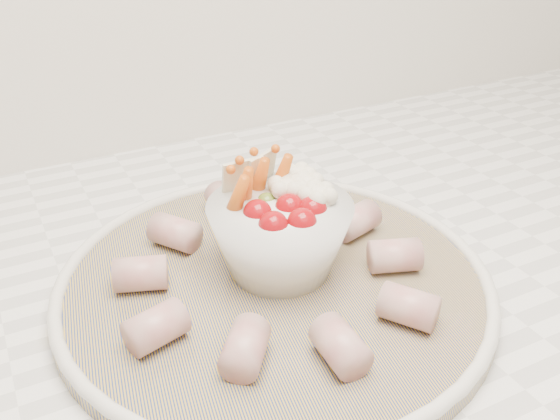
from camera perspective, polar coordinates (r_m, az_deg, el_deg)
name	(u,v)px	position (r m, az deg, el deg)	size (l,w,h in m)	color
serving_platter	(275,282)	(0.57, -0.50, -6.59)	(0.45, 0.45, 0.02)	navy
veggie_bowl	(280,231)	(0.56, 0.04, -1.91)	(0.13, 0.13, 0.10)	white
cured_meat_rolls	(274,264)	(0.56, -0.58, -4.99)	(0.28, 0.29, 0.03)	#A94D4E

